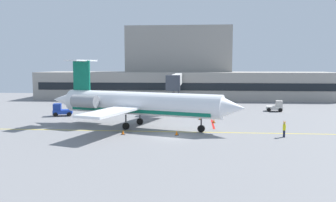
% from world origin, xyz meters
% --- Properties ---
extents(ground, '(120.00, 120.00, 0.11)m').
position_xyz_m(ground, '(0.00, 0.00, -0.05)').
color(ground, slate).
extents(terminal_building, '(72.24, 15.78, 18.11)m').
position_xyz_m(terminal_building, '(-0.68, 48.21, 6.10)').
color(terminal_building, gray).
rests_on(terminal_building, ground).
extents(jet_bridge_west, '(2.40, 21.63, 6.65)m').
position_xyz_m(jet_bridge_west, '(-1.15, 28.44, 5.26)').
color(jet_bridge_west, silver).
rests_on(jet_bridge_west, ground).
extents(regional_jet, '(28.01, 21.41, 9.12)m').
position_xyz_m(regional_jet, '(-5.09, 5.79, 3.24)').
color(regional_jet, white).
rests_on(regional_jet, ground).
extents(baggage_tug, '(3.06, 2.31, 1.95)m').
position_xyz_m(baggage_tug, '(17.32, 23.95, 0.89)').
color(baggage_tug, silver).
rests_on(baggage_tug, ground).
extents(pushback_tractor, '(3.43, 2.72, 2.04)m').
position_xyz_m(pushback_tractor, '(-19.44, 15.18, 0.93)').
color(pushback_tractor, '#19389E').
rests_on(pushback_tractor, ground).
extents(fuel_tank, '(7.08, 2.09, 2.32)m').
position_xyz_m(fuel_tank, '(-15.79, 29.88, 1.31)').
color(fuel_tank, white).
rests_on(fuel_tank, ground).
extents(marshaller, '(0.34, 0.83, 1.90)m').
position_xyz_m(marshaller, '(13.11, 0.85, 0.97)').
color(marshaller, '#191E33').
rests_on(marshaller, ground).
extents(safety_cone_alpha, '(0.47, 0.47, 0.55)m').
position_xyz_m(safety_cone_alpha, '(0.56, 0.96, 0.25)').
color(safety_cone_alpha, orange).
rests_on(safety_cone_alpha, ground).
extents(safety_cone_bravo, '(0.47, 0.47, 0.55)m').
position_xyz_m(safety_cone_bravo, '(3.46, 13.11, 0.25)').
color(safety_cone_bravo, orange).
rests_on(safety_cone_bravo, ground).
extents(safety_cone_charlie, '(0.47, 0.47, 0.55)m').
position_xyz_m(safety_cone_charlie, '(5.44, 10.22, 0.25)').
color(safety_cone_charlie, orange).
rests_on(safety_cone_charlie, ground).
extents(safety_cone_delta, '(0.47, 0.47, 0.55)m').
position_xyz_m(safety_cone_delta, '(-5.96, 0.82, 0.25)').
color(safety_cone_delta, orange).
rests_on(safety_cone_delta, ground).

